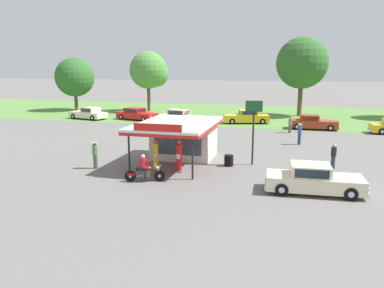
{
  "coord_description": "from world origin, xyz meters",
  "views": [
    {
      "loc": [
        7.31,
        -21.35,
        6.43
      ],
      "look_at": [
        1.05,
        2.2,
        1.4
      ],
      "focal_mm": 35.42,
      "sensor_mm": 36.0,
      "label": 1
    }
  ],
  "objects": [
    {
      "name": "gas_pump_offside",
      "position": [
        0.74,
        0.28,
        0.93
      ],
      "size": [
        0.44,
        0.44,
        2.02
      ],
      "color": "slate",
      "rests_on": "ground"
    },
    {
      "name": "parked_car_back_row_left",
      "position": [
        -17.03,
        20.36,
        0.66
      ],
      "size": [
        5.19,
        3.03,
        1.46
      ],
      "color": "beige",
      "rests_on": "ground"
    },
    {
      "name": "parked_car_second_row_spare",
      "position": [
        2.31,
        21.78,
        0.69
      ],
      "size": [
        5.48,
        3.15,
        1.53
      ],
      "color": "gold",
      "rests_on": "ground"
    },
    {
      "name": "parked_car_back_row_centre",
      "position": [
        -5.0,
        19.87,
        0.71
      ],
      "size": [
        5.51,
        2.97,
        1.56
      ],
      "color": "beige",
      "rests_on": "ground"
    },
    {
      "name": "gas_pump_nearside",
      "position": [
        -0.8,
        0.28,
        0.9
      ],
      "size": [
        0.44,
        0.44,
        1.97
      ],
      "color": "slate",
      "rests_on": "ground"
    },
    {
      "name": "motorcycle_with_rider",
      "position": [
        -0.61,
        -2.11,
        0.65
      ],
      "size": [
        2.22,
        0.89,
        1.58
      ],
      "color": "black",
      "rests_on": "ground"
    },
    {
      "name": "bystander_standing_back_lot",
      "position": [
        10.0,
        3.54,
        0.85
      ],
      "size": [
        0.34,
        0.34,
        1.62
      ],
      "color": "#2D3351",
      "rests_on": "ground"
    },
    {
      "name": "spare_tire_stack",
      "position": [
        3.47,
        2.5,
        0.36
      ],
      "size": [
        0.6,
        0.6,
        0.72
      ],
      "color": "black",
      "rests_on": "ground"
    },
    {
      "name": "tree_oak_far_left",
      "position": [
        8.22,
        30.21,
        6.79
      ],
      "size": [
        6.58,
        6.58,
        10.11
      ],
      "color": "brown",
      "rests_on": "ground"
    },
    {
      "name": "ground_plane",
      "position": [
        0.0,
        0.0,
        0.0
      ],
      "size": [
        300.0,
        300.0,
        0.0
      ],
      "primitive_type": "plane",
      "color": "slate"
    },
    {
      "name": "tree_oak_left",
      "position": [
        -12.55,
        30.13,
        5.72
      ],
      "size": [
        5.42,
        5.29,
        8.51
      ],
      "color": "brown",
      "rests_on": "ground"
    },
    {
      "name": "service_station_kiosk",
      "position": [
        -0.03,
        3.62,
        1.65
      ],
      "size": [
        4.83,
        7.41,
        3.22
      ],
      "color": "beige",
      "rests_on": "ground"
    },
    {
      "name": "roadside_pole_sign",
      "position": [
        4.92,
        3.23,
        2.93
      ],
      "size": [
        1.1,
        0.12,
        4.25
      ],
      "color": "black",
      "rests_on": "ground"
    },
    {
      "name": "parked_car_back_row_centre_right",
      "position": [
        9.43,
        19.39,
        0.67
      ],
      "size": [
        5.03,
        2.01,
        1.48
      ],
      "color": "#993819",
      "rests_on": "ground"
    },
    {
      "name": "featured_classic_sedan",
      "position": [
        8.56,
        -1.66,
        0.68
      ],
      "size": [
        5.11,
        2.18,
        1.5
      ],
      "color": "beige",
      "rests_on": "ground"
    },
    {
      "name": "parked_car_back_row_right",
      "position": [
        -11.01,
        21.23,
        0.67
      ],
      "size": [
        5.62,
        3.3,
        1.44
      ],
      "color": "red",
      "rests_on": "ground"
    },
    {
      "name": "bystander_admiring_sedan",
      "position": [
        8.0,
        10.89,
        0.95
      ],
      "size": [
        0.38,
        0.38,
        1.75
      ],
      "color": "#2D3351",
      "rests_on": "ground"
    },
    {
      "name": "grass_verge_strip",
      "position": [
        0.0,
        30.0,
        0.0
      ],
      "size": [
        120.0,
        24.0,
        0.01
      ],
      "primitive_type": "cube",
      "color": "#56843D",
      "rests_on": "ground"
    },
    {
      "name": "tree_oak_distant_spare",
      "position": [
        -23.85,
        28.61,
        4.7
      ],
      "size": [
        5.64,
        5.64,
        7.65
      ],
      "color": "brown",
      "rests_on": "ground"
    },
    {
      "name": "bystander_leaning_by_kiosk",
      "position": [
        -4.69,
        -0.28,
        0.92
      ],
      "size": [
        0.37,
        0.37,
        1.71
      ],
      "color": "brown",
      "rests_on": "ground"
    },
    {
      "name": "bystander_strolling_foreground",
      "position": [
        7.18,
        16.54,
        0.81
      ],
      "size": [
        0.34,
        0.34,
        1.54
      ],
      "color": "brown",
      "rests_on": "ground"
    }
  ]
}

